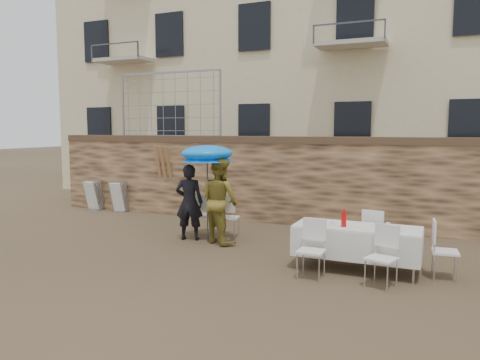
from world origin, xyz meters
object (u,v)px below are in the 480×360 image
at_px(banquet_table, 357,229).
at_px(couple_chair_right, 229,216).
at_px(soda_bottle, 344,219).
at_px(table_chair_front_left, 311,250).
at_px(man_suit, 189,202).
at_px(table_chair_side, 445,250).
at_px(woman_dress, 220,201).
at_px(table_chair_front_right, 381,257).
at_px(table_chair_back, 375,234).
at_px(chair_stack_left, 98,194).
at_px(couple_chair_left, 201,214).
at_px(umbrella, 207,156).
at_px(chair_stack_right, 122,196).

bearing_deg(banquet_table, couple_chair_right, 155.98).
distance_m(soda_bottle, table_chair_front_left, 0.84).
bearing_deg(banquet_table, man_suit, 167.79).
distance_m(table_chair_front_left, table_chair_side, 2.17).
distance_m(woman_dress, table_chair_side, 4.49).
distance_m(table_chair_front_right, table_chair_back, 1.58).
distance_m(table_chair_back, chair_stack_left, 8.76).
bearing_deg(woman_dress, table_chair_back, -153.71).
distance_m(couple_chair_left, table_chair_back, 4.00).
relative_size(couple_chair_right, table_chair_front_right, 1.00).
height_order(woman_dress, umbrella, umbrella).
bearing_deg(chair_stack_left, table_chair_back, -15.39).
bearing_deg(table_chair_front_right, banquet_table, 141.52).
xyz_separation_m(table_chair_front_left, table_chair_front_right, (1.10, 0.00, 0.00)).
distance_m(banquet_table, table_chair_front_right, 0.94).
xyz_separation_m(couple_chair_right, chair_stack_left, (-5.19, 1.76, -0.02)).
height_order(woman_dress, soda_bottle, woman_dress).
height_order(man_suit, table_chair_front_left, man_suit).
distance_m(banquet_table, chair_stack_right, 7.99).
bearing_deg(chair_stack_right, table_chair_front_right, -26.28).
xyz_separation_m(man_suit, table_chair_side, (5.16, -0.71, -0.35)).
height_order(table_chair_front_right, table_chair_back, same).
xyz_separation_m(man_suit, couple_chair_right, (0.70, 0.55, -0.35)).
height_order(table_chair_front_left, table_chair_side, same).
distance_m(soda_bottle, chair_stack_left, 8.70).
bearing_deg(table_chair_side, soda_bottle, 93.35).
height_order(banquet_table, soda_bottle, soda_bottle).
height_order(man_suit, couple_chair_left, man_suit).
relative_size(table_chair_back, chair_stack_right, 1.04).
height_order(man_suit, table_chair_back, man_suit).
bearing_deg(banquet_table, umbrella, 164.79).
bearing_deg(chair_stack_left, chair_stack_right, 0.00).
bearing_deg(table_chair_front_right, couple_chair_left, 171.43).
bearing_deg(chair_stack_left, table_chair_front_left, -26.88).
bearing_deg(table_chair_side, chair_stack_right, 65.39).
height_order(woman_dress, banquet_table, woman_dress).
distance_m(umbrella, chair_stack_left, 5.54).
bearing_deg(couple_chair_right, table_chair_side, 156.74).
bearing_deg(umbrella, couple_chair_left, 131.63).
distance_m(table_chair_front_left, chair_stack_left, 8.57).
bearing_deg(man_suit, couple_chair_left, -106.34).
bearing_deg(umbrella, table_chair_side, -9.70).
bearing_deg(table_chair_front_left, couple_chair_right, 140.06).
distance_m(man_suit, soda_bottle, 3.69).
distance_m(couple_chair_right, soda_bottle, 3.26).
xyz_separation_m(soda_bottle, table_chair_side, (1.60, 0.25, -0.43)).
bearing_deg(woman_dress, umbrella, 10.58).
relative_size(table_chair_front_right, table_chair_side, 1.00).
bearing_deg(man_suit, umbrella, 177.69).
xyz_separation_m(table_chair_front_left, table_chair_side, (2.00, 0.85, 0.00)).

